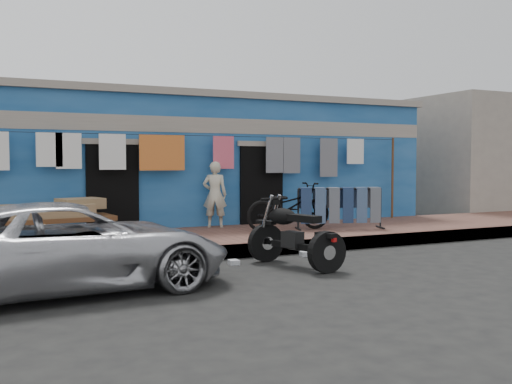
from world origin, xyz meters
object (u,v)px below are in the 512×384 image
car (70,245)px  seated_person (215,194)px  bicycle (289,201)px  charpoy (57,220)px  motorcycle (295,233)px  jeans_rack (340,207)px

car → seated_person: size_ratio=2.94×
bicycle → charpoy: (-4.66, 0.60, -0.26)m
motorcycle → jeans_rack: 3.42m
jeans_rack → charpoy: bearing=171.7°
car → bicycle: (4.86, 2.90, 0.26)m
motorcycle → charpoy: motorcycle is taller
car → motorcycle: bearing=-90.3°
car → bicycle: bearing=-63.7°
bicycle → jeans_rack: (1.14, -0.25, -0.16)m
car → seated_person: 5.49m
car → jeans_rack: (6.00, 2.65, 0.11)m
car → charpoy: (0.20, 3.50, 0.00)m
bicycle → charpoy: bicycle is taller
seated_person → charpoy: bearing=34.1°
car → seated_person: bearing=-46.0°
bicycle → charpoy: 4.71m
bicycle → jeans_rack: bearing=-100.9°
charpoy → jeans_rack: 5.86m
motorcycle → charpoy: size_ratio=0.80×
seated_person → bicycle: bearing=160.1°
charpoy → car: bearing=-93.2°
seated_person → charpoy: seated_person is taller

